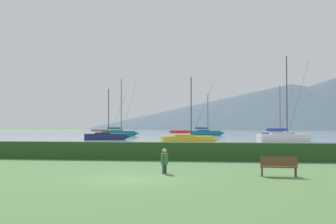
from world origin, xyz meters
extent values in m
plane|color=#517A42|center=(0.00, 0.00, 0.00)|extent=(1000.00, 1000.00, 0.00)
cube|color=#8499A8|center=(0.00, 137.00, 0.00)|extent=(320.00, 246.00, 0.00)
cube|color=#284C23|center=(0.00, 11.00, 0.62)|extent=(80.00, 1.20, 1.23)
cube|color=black|center=(13.71, 71.67, 0.48)|extent=(6.39, 3.58, 0.95)
cone|color=black|center=(17.06, 72.57, 0.48)|extent=(1.21, 1.05, 0.81)
cube|color=black|center=(13.38, 71.58, 0.83)|extent=(2.55, 1.99, 0.61)
cylinder|color=#333338|center=(14.21, 71.81, 5.58)|extent=(0.12, 0.12, 10.12)
cylinder|color=#333338|center=(12.90, 71.45, 1.48)|extent=(2.66, 0.81, 0.10)
cylinder|color=orange|center=(12.90, 71.45, 1.48)|extent=(2.34, 0.97, 0.38)
cylinder|color=#333338|center=(15.59, 72.18, 5.33)|extent=(2.79, 0.78, 9.62)
cube|color=#19707A|center=(-21.83, 80.05, 0.60)|extent=(7.85, 3.58, 1.19)
cone|color=#19707A|center=(-17.54, 80.62, 0.60)|extent=(1.42, 1.18, 1.01)
cube|color=#16646E|center=(-22.25, 79.99, 1.03)|extent=(3.03, 2.18, 0.76)
cylinder|color=#333338|center=(-21.18, 80.14, 6.99)|extent=(0.15, 0.15, 12.66)
cylinder|color=#333338|center=(-22.87, 79.91, 1.84)|extent=(3.40, 0.58, 0.13)
cylinder|color=#2D7542|center=(-22.87, 79.91, 1.84)|extent=(2.93, 0.86, 0.48)
cylinder|color=#333338|center=(-19.41, 80.37, 6.67)|extent=(3.57, 0.51, 12.04)
cube|color=gold|center=(-1.32, 37.54, 0.52)|extent=(6.93, 4.03, 1.03)
cone|color=gold|center=(2.27, 38.62, 0.52)|extent=(1.33, 1.16, 0.88)
cube|color=gold|center=(-1.68, 37.43, 0.89)|extent=(2.79, 2.21, 0.66)
cylinder|color=#333338|center=(-0.78, 37.70, 4.67)|extent=(0.13, 0.13, 8.20)
cylinder|color=#333338|center=(-2.20, 37.28, 1.60)|extent=(2.86, 0.95, 0.11)
cylinder|color=red|center=(-2.20, 37.28, 1.60)|extent=(2.52, 1.11, 0.41)
cylinder|color=#333338|center=(0.70, 38.15, 4.46)|extent=(3.00, 0.92, 7.80)
cube|color=white|center=(11.99, 47.17, 0.58)|extent=(7.78, 4.26, 1.16)
cone|color=white|center=(16.08, 48.20, 0.58)|extent=(1.47, 1.27, 0.99)
cube|color=silver|center=(11.58, 47.06, 1.01)|extent=(3.09, 2.39, 0.74)
cylinder|color=#333338|center=(12.60, 47.32, 6.73)|extent=(0.15, 0.15, 12.18)
cylinder|color=#333338|center=(10.99, 46.91, 1.80)|extent=(3.26, 0.94, 0.13)
cylinder|color=#2847A3|center=(10.99, 46.91, 1.80)|extent=(2.85, 1.14, 0.46)
cylinder|color=#333338|center=(14.29, 47.75, 6.42)|extent=(3.41, 0.89, 11.58)
cube|color=navy|center=(-16.70, 52.02, 0.53)|extent=(7.10, 3.88, 1.06)
cone|color=navy|center=(-12.97, 52.96, 0.53)|extent=(1.34, 1.15, 0.90)
cube|color=#1B2449|center=(-17.08, 51.93, 0.92)|extent=(2.82, 2.18, 0.67)
cylinder|color=#333338|center=(-16.14, 52.16, 4.60)|extent=(0.13, 0.13, 8.04)
cylinder|color=#333338|center=(-17.61, 51.79, 1.64)|extent=(2.97, 0.85, 0.12)
cylinder|color=tan|center=(-17.61, 51.79, 1.64)|extent=(2.60, 1.04, 0.42)
cylinder|color=#333338|center=(-14.60, 52.55, 4.40)|extent=(3.11, 0.81, 7.65)
cube|color=#19707A|center=(-2.00, 88.32, 0.59)|extent=(7.65, 3.32, 1.17)
cone|color=#19707A|center=(2.22, 88.77, 0.59)|extent=(1.37, 1.12, 0.99)
cube|color=#16646E|center=(-2.42, 88.28, 1.01)|extent=(2.93, 2.06, 0.74)
cylinder|color=#333338|center=(-1.37, 88.39, 5.35)|extent=(0.15, 0.15, 9.42)
cylinder|color=#333338|center=(-3.03, 88.21, 1.81)|extent=(3.34, 0.48, 0.13)
cylinder|color=#2847A3|center=(-3.03, 88.21, 1.81)|extent=(2.87, 0.76, 0.47)
cylinder|color=#333338|center=(0.37, 88.58, 5.12)|extent=(3.51, 0.41, 8.96)
cube|color=brown|center=(6.67, 2.01, 0.45)|extent=(1.72, 0.54, 0.06)
cube|color=brown|center=(6.66, 1.82, 0.73)|extent=(1.70, 0.21, 0.45)
cylinder|color=#333338|center=(7.45, 2.13, 0.23)|extent=(0.08, 0.08, 0.45)
cylinder|color=#333338|center=(5.91, 2.21, 0.23)|extent=(0.08, 0.08, 0.45)
cylinder|color=#333338|center=(7.43, 1.80, 0.23)|extent=(0.08, 0.08, 0.45)
cylinder|color=#333338|center=(5.90, 1.88, 0.23)|extent=(0.08, 0.08, 0.45)
cylinder|color=#2D3347|center=(1.13, 2.42, 0.23)|extent=(0.14, 0.14, 0.45)
cylinder|color=#2D3347|center=(1.18, 2.59, 0.23)|extent=(0.14, 0.14, 0.45)
cylinder|color=#33663D|center=(1.16, 2.51, 0.73)|extent=(0.36, 0.36, 0.55)
cylinder|color=#33663D|center=(1.09, 2.27, 0.75)|extent=(0.09, 0.09, 0.49)
cylinder|color=#33663D|center=(1.23, 2.74, 0.75)|extent=(0.09, 0.09, 0.49)
sphere|color=tan|center=(1.16, 2.51, 1.14)|extent=(0.22, 0.22, 0.22)
cone|color=#425666|center=(55.70, 370.40, 19.38)|extent=(354.00, 354.00, 38.75)
camera|label=1|loc=(4.51, -19.02, 2.39)|focal=46.52mm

